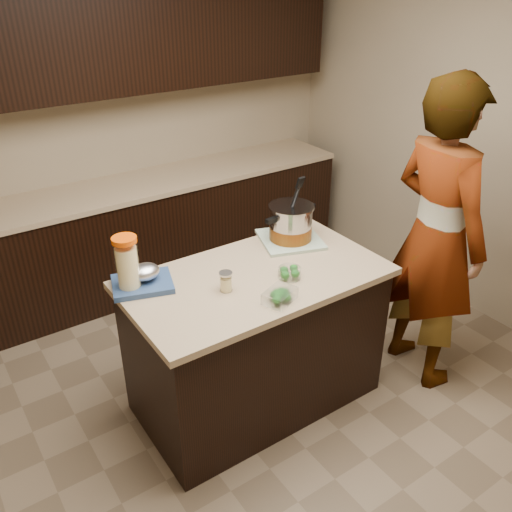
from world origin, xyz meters
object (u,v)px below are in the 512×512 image
at_px(island, 256,340).
at_px(stock_pot, 291,225).
at_px(lemonade_pitcher, 128,267).
at_px(person, 436,237).

bearing_deg(island, stock_pot, 28.65).
xyz_separation_m(lemonade_pitcher, person, (1.72, -0.58, -0.07)).
height_order(island, person, person).
relative_size(island, stock_pot, 3.71).
relative_size(lemonade_pitcher, person, 0.16).
bearing_deg(person, stock_pot, 56.38).
xyz_separation_m(island, lemonade_pitcher, (-0.64, 0.24, 0.59)).
bearing_deg(island, person, -17.70).
bearing_deg(lemonade_pitcher, stock_pot, -0.68).
distance_m(island, person, 1.24).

